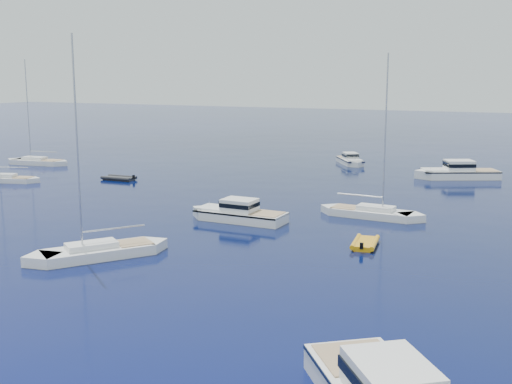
# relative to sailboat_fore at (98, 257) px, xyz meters

# --- Properties ---
(ground) EXTENTS (400.00, 400.00, 0.00)m
(ground) POSITION_rel_sailboat_fore_xyz_m (10.55, -9.24, 0.00)
(ground) COLOR #091059
(ground) RESTS_ON ground
(motor_cruiser_centre) EXTENTS (9.52, 3.13, 2.48)m
(motor_cruiser_centre) POSITION_rel_sailboat_fore_xyz_m (3.78, 14.18, 0.00)
(motor_cruiser_centre) COLOR white
(motor_cruiser_centre) RESTS_ON ground
(motor_cruiser_distant) EXTENTS (11.24, 7.74, 2.86)m
(motor_cruiser_distant) POSITION_rel_sailboat_fore_xyz_m (17.80, 45.95, 0.00)
(motor_cruiser_distant) COLOR white
(motor_cruiser_distant) RESTS_ON ground
(motor_cruiser_horizon) EXTENTS (6.24, 7.94, 2.07)m
(motor_cruiser_horizon) POSITION_rel_sailboat_fore_xyz_m (2.40, 52.78, 0.00)
(motor_cruiser_horizon) COLOR silver
(motor_cruiser_horizon) RESTS_ON ground
(sailboat_fore) EXTENTS (8.54, 10.28, 15.72)m
(sailboat_fore) POSITION_rel_sailboat_fore_xyz_m (0.00, 0.00, 0.00)
(sailboat_fore) COLOR white
(sailboat_fore) RESTS_ON ground
(sailboat_mid_l) EXTENTS (8.92, 4.64, 12.70)m
(sailboat_mid_l) POSITION_rel_sailboat_fore_xyz_m (-29.93, 21.02, 0.00)
(sailboat_mid_l) COLOR white
(sailboat_mid_l) RESTS_ON ground
(sailboat_centre) EXTENTS (10.23, 3.23, 14.84)m
(sailboat_centre) POSITION_rel_sailboat_fore_xyz_m (13.93, 20.47, 0.00)
(sailboat_centre) COLOR white
(sailboat_centre) RESTS_ON ground
(sailboat_far_l) EXTENTS (10.49, 3.85, 15.07)m
(sailboat_far_l) POSITION_rel_sailboat_fore_xyz_m (-37.41, 33.93, 0.00)
(sailboat_far_l) COLOR silver
(sailboat_far_l) RESTS_ON ground
(tender_yellow) EXTENTS (2.62, 4.14, 0.95)m
(tender_yellow) POSITION_rel_sailboat_fore_xyz_m (16.06, 10.63, 0.00)
(tender_yellow) COLOR orange
(tender_yellow) RESTS_ON ground
(tender_grey_far) EXTENTS (4.27, 2.37, 0.95)m
(tender_grey_far) POSITION_rel_sailboat_fore_xyz_m (-18.84, 27.73, 0.00)
(tender_grey_far) COLOR black
(tender_grey_far) RESTS_ON ground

